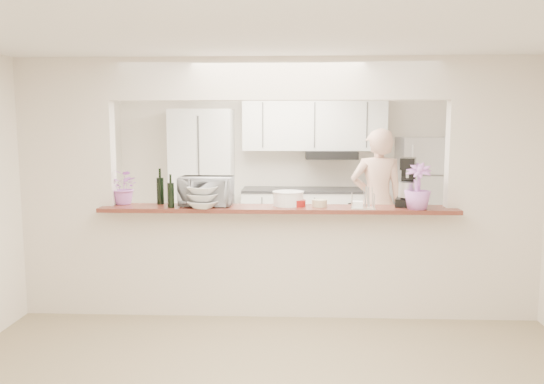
# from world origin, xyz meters

# --- Properties ---
(floor) EXTENTS (6.00, 6.00, 0.00)m
(floor) POSITION_xyz_m (0.00, 0.00, 0.00)
(floor) COLOR tan
(floor) RESTS_ON ground
(tile_overlay) EXTENTS (5.00, 2.90, 0.01)m
(tile_overlay) POSITION_xyz_m (0.00, 1.55, 0.01)
(tile_overlay) COLOR silver
(tile_overlay) RESTS_ON floor
(partition) EXTENTS (5.00, 0.15, 2.50)m
(partition) POSITION_xyz_m (0.00, 0.00, 1.48)
(partition) COLOR silver
(partition) RESTS_ON floor
(bar_counter) EXTENTS (3.40, 0.38, 1.09)m
(bar_counter) POSITION_xyz_m (0.00, -0.00, 0.58)
(bar_counter) COLOR silver
(bar_counter) RESTS_ON floor
(kitchen_cabinets) EXTENTS (3.15, 0.62, 2.25)m
(kitchen_cabinets) POSITION_xyz_m (-0.19, 2.72, 0.97)
(kitchen_cabinets) COLOR white
(kitchen_cabinets) RESTS_ON floor
(refrigerator) EXTENTS (0.75, 0.70, 1.70)m
(refrigerator) POSITION_xyz_m (2.05, 2.65, 0.85)
(refrigerator) COLOR #ADACB1
(refrigerator) RESTS_ON floor
(flower_left) EXTENTS (0.38, 0.35, 0.34)m
(flower_left) POSITION_xyz_m (-1.51, 0.05, 1.26)
(flower_left) COLOR #CE6DAA
(flower_left) RESTS_ON bar_counter
(wine_bottle_a) EXTENTS (0.07, 0.07, 0.35)m
(wine_bottle_a) POSITION_xyz_m (-1.17, 0.07, 1.23)
(wine_bottle_a) COLOR black
(wine_bottle_a) RESTS_ON bar_counter
(wine_bottle_b) EXTENTS (0.06, 0.06, 0.32)m
(wine_bottle_b) POSITION_xyz_m (-1.01, -0.15, 1.21)
(wine_bottle_b) COLOR black
(wine_bottle_b) RESTS_ON bar_counter
(toaster_oven) EXTENTS (0.51, 0.35, 0.28)m
(toaster_oven) POSITION_xyz_m (-0.70, 0.01, 1.23)
(toaster_oven) COLOR #ADADB2
(toaster_oven) RESTS_ON bar_counter
(serving_bowls) EXTENTS (0.34, 0.34, 0.20)m
(serving_bowls) POSITION_xyz_m (-0.70, -0.17, 1.19)
(serving_bowls) COLOR white
(serving_bowls) RESTS_ON bar_counter
(plate_stack_a) EXTENTS (0.31, 0.31, 0.14)m
(plate_stack_a) POSITION_xyz_m (0.10, 0.03, 1.16)
(plate_stack_a) COLOR white
(plate_stack_a) RESTS_ON bar_counter
(plate_stack_b) EXTENTS (0.28, 0.28, 0.10)m
(plate_stack_b) POSITION_xyz_m (0.10, 0.03, 1.14)
(plate_stack_b) COLOR white
(plate_stack_b) RESTS_ON bar_counter
(red_bowl) EXTENTS (0.14, 0.14, 0.06)m
(red_bowl) POSITION_xyz_m (0.20, -0.03, 1.12)
(red_bowl) COLOR maroon
(red_bowl) RESTS_ON bar_counter
(tan_bowl) EXTENTS (0.15, 0.15, 0.07)m
(tan_bowl) POSITION_xyz_m (0.40, -0.03, 1.12)
(tan_bowl) COLOR tan
(tan_bowl) RESTS_ON bar_counter
(utensil_caddy) EXTENTS (0.23, 0.15, 0.21)m
(utensil_caddy) POSITION_xyz_m (0.80, -0.15, 1.18)
(utensil_caddy) COLOR silver
(utensil_caddy) RESTS_ON bar_counter
(stand_mixer) EXTENTS (0.28, 0.36, 0.47)m
(stand_mixer) POSITION_xyz_m (1.25, 0.07, 1.30)
(stand_mixer) COLOR black
(stand_mixer) RESTS_ON bar_counter
(flower_right) EXTENTS (0.28, 0.28, 0.43)m
(flower_right) POSITION_xyz_m (1.30, -0.15, 1.31)
(flower_right) COLOR #BF70D1
(flower_right) RESTS_ON bar_counter
(person) EXTENTS (0.67, 0.45, 1.82)m
(person) POSITION_xyz_m (1.20, 1.57, 0.91)
(person) COLOR #D3A189
(person) RESTS_ON floor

